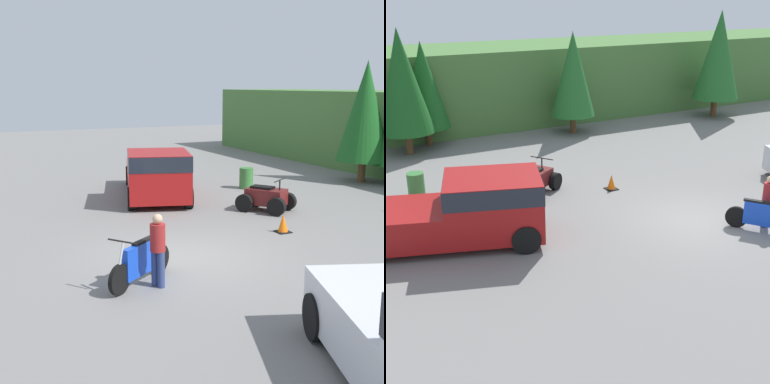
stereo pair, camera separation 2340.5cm
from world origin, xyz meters
TOP-DOWN VIEW (x-y plane):
  - ground_plane at (0.00, 0.00)m, footprint 80.00×80.00m
  - hillside_backdrop at (0.00, 16.00)m, footprint 44.00×6.00m
  - tree_left at (-6.39, 11.69)m, footprint 2.36×2.36m
  - tree_mid_left at (-5.29, 12.65)m, footprint 2.07×2.07m
  - tree_mid_right at (1.65, 11.54)m, footprint 2.17×2.17m
  - tree_right at (10.38, 11.04)m, footprint 2.54×2.54m
  - pickup_truck_red at (-7.01, 2.06)m, footprint 6.31×3.89m
  - dirt_bike at (1.17, -1.53)m, footprint 1.40×1.87m
  - quad_atv at (-3.47, 4.73)m, footprint 2.17×2.00m
  - rider_person at (1.53, -1.27)m, footprint 0.43×0.43m
  - traffic_cone at (-0.92, 3.69)m, footprint 0.42×0.42m
  - steel_barrel at (-7.29, 6.22)m, footprint 0.58×0.58m

SIDE VIEW (x-z plane):
  - ground_plane at x=0.00m, z-range 0.00..0.00m
  - traffic_cone at x=-0.92m, z-range -0.02..0.53m
  - steel_barrel at x=-7.29m, z-range 0.00..0.88m
  - quad_atv at x=-3.47m, z-range -0.13..1.02m
  - dirt_bike at x=1.17m, z-range -0.10..1.07m
  - rider_person at x=1.53m, z-range 0.07..1.69m
  - pickup_truck_red at x=-7.01m, z-range 0.05..1.98m
  - hillside_backdrop at x=0.00m, z-range 0.00..3.97m
  - tree_mid_left at x=-5.29m, z-range 0.41..5.11m
  - tree_mid_right at x=1.65m, z-range 0.43..5.37m
  - tree_left at x=-6.39m, z-range 0.47..5.83m
  - tree_right at x=10.38m, z-range 0.51..6.28m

